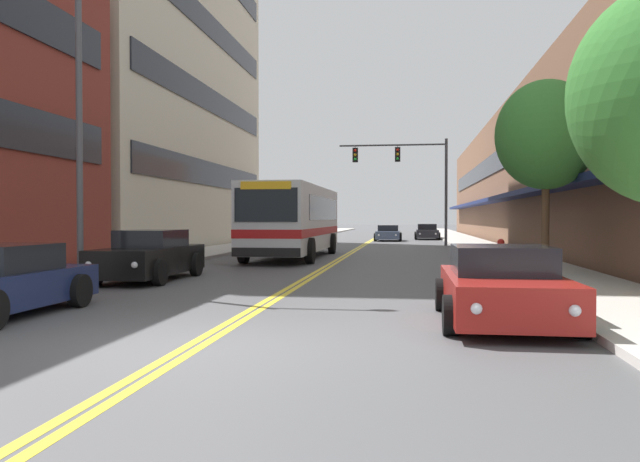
% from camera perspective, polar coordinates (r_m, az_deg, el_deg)
% --- Properties ---
extents(ground_plane, '(240.00, 240.00, 0.00)m').
position_cam_1_polar(ground_plane, '(45.19, 4.46, -1.03)').
color(ground_plane, '#4C4C4F').
extents(sidewalk_left, '(3.02, 106.00, 0.13)m').
position_cam_1_polar(sidewalk_left, '(46.17, -4.25, -0.90)').
color(sidewalk_left, '#B2ADA5').
rests_on(sidewalk_left, ground_plane).
extents(sidewalk_right, '(3.02, 106.00, 0.13)m').
position_cam_1_polar(sidewalk_right, '(45.29, 13.35, -0.97)').
color(sidewalk_right, '#B2ADA5').
rests_on(sidewalk_right, ground_plane).
extents(centre_line, '(0.34, 106.00, 0.01)m').
position_cam_1_polar(centre_line, '(45.19, 4.46, -1.02)').
color(centre_line, yellow).
rests_on(centre_line, ground_plane).
extents(storefront_row_right, '(9.10, 68.00, 8.99)m').
position_cam_1_polar(storefront_row_right, '(46.22, 20.51, 4.52)').
color(storefront_row_right, brown).
rests_on(storefront_row_right, ground_plane).
extents(city_bus, '(2.90, 11.21, 3.10)m').
position_cam_1_polar(city_bus, '(27.72, -2.31, 1.21)').
color(city_bus, silver).
rests_on(city_bus, ground_plane).
extents(car_beige_parked_left_mid, '(2.02, 4.38, 1.20)m').
position_cam_1_polar(car_beige_parked_left_mid, '(38.04, -2.98, -0.58)').
color(car_beige_parked_left_mid, '#BCAD89').
rests_on(car_beige_parked_left_mid, ground_plane).
extents(car_black_parked_left_far, '(1.98, 4.62, 1.41)m').
position_cam_1_polar(car_black_parked_left_far, '(18.22, -15.31, -2.26)').
color(car_black_parked_left_far, black).
rests_on(car_black_parked_left_far, ground_plane).
extents(car_red_parked_right_foreground, '(2.08, 4.20, 1.28)m').
position_cam_1_polar(car_red_parked_right_foreground, '(10.87, 16.32, -4.95)').
color(car_red_parked_right_foreground, maroon).
rests_on(car_red_parked_right_foreground, ground_plane).
extents(car_charcoal_parked_right_mid, '(2.01, 4.67, 1.26)m').
position_cam_1_polar(car_charcoal_parked_right_mid, '(51.96, 9.75, -0.10)').
color(car_charcoal_parked_right_mid, '#232328').
rests_on(car_charcoal_parked_right_mid, ground_plane).
extents(car_slate_blue_moving_lead, '(2.05, 4.39, 1.20)m').
position_cam_1_polar(car_slate_blue_moving_lead, '(48.10, 6.26, -0.23)').
color(car_slate_blue_moving_lead, '#475675').
rests_on(car_slate_blue_moving_lead, ground_plane).
extents(traffic_signal_mast, '(6.83, 0.38, 6.74)m').
position_cam_1_polar(traffic_signal_mast, '(40.05, 8.17, 5.59)').
color(traffic_signal_mast, '#47474C').
rests_on(traffic_signal_mast, ground_plane).
extents(street_lamp_left_near, '(2.61, 0.28, 8.57)m').
position_cam_1_polar(street_lamp_left_near, '(16.93, -20.12, 12.51)').
color(street_lamp_left_near, '#47474C').
rests_on(street_lamp_left_near, ground_plane).
extents(street_tree_right_mid, '(2.95, 2.95, 5.70)m').
position_cam_1_polar(street_tree_right_mid, '(19.82, 19.96, 8.23)').
color(street_tree_right_mid, brown).
rests_on(street_tree_right_mid, sidewalk_right).
extents(fire_hydrant, '(0.35, 0.27, 0.92)m').
position_cam_1_polar(fire_hydrant, '(21.81, 16.20, -1.90)').
color(fire_hydrant, red).
rests_on(fire_hydrant, sidewalk_right).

